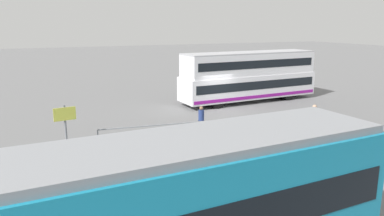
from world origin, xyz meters
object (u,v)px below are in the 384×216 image
at_px(pedestrian_near_railing, 201,118).
at_px(info_sign, 65,123).
at_px(pedestrian_crossing, 314,118).
at_px(double_decker_bus, 249,76).

xyz_separation_m(pedestrian_near_railing, info_sign, (7.31, 1.04, 0.82)).
relative_size(pedestrian_crossing, info_sign, 0.69).
bearing_deg(info_sign, pedestrian_near_railing, -171.93).
relative_size(double_decker_bus, info_sign, 4.55).
bearing_deg(pedestrian_near_railing, double_decker_bus, -138.20).
bearing_deg(pedestrian_crossing, double_decker_bus, -100.95).
bearing_deg(double_decker_bus, info_sign, 27.50).
bearing_deg(pedestrian_near_railing, info_sign, 8.07).
bearing_deg(pedestrian_crossing, info_sign, -7.60).
xyz_separation_m(double_decker_bus, pedestrian_near_railing, (7.41, 6.63, -1.09)).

